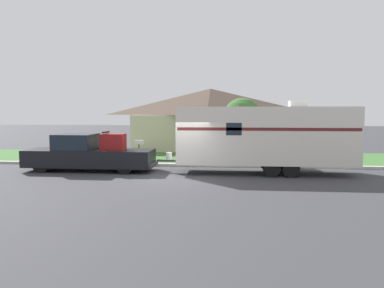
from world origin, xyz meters
The scene contains 8 objects.
ground_plane centered at (0.00, 0.00, 0.00)m, with size 120.00×120.00×0.00m, color #38383D.
curb_strip centered at (0.00, 3.75, 0.07)m, with size 80.00×0.30×0.14m.
lawn_strip centered at (0.00, 7.40, 0.01)m, with size 80.00×7.00×0.03m.
house_across_street centered at (0.65, 13.62, 2.48)m, with size 12.22×7.46×4.77m.
pickup_truck centered at (-4.90, 1.77, 0.83)m, with size 6.50×1.96×2.00m.
travel_trailer centered at (3.87, 1.77, 1.85)m, with size 9.44×2.24×3.49m.
mailbox centered at (-3.01, 4.63, 1.02)m, with size 0.48×0.20×1.33m.
tree_in_yard centered at (2.90, 5.75, 2.64)m, with size 2.24×2.24×3.77m.
Camera 1 is at (2.13, -16.36, 3.03)m, focal length 35.00 mm.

